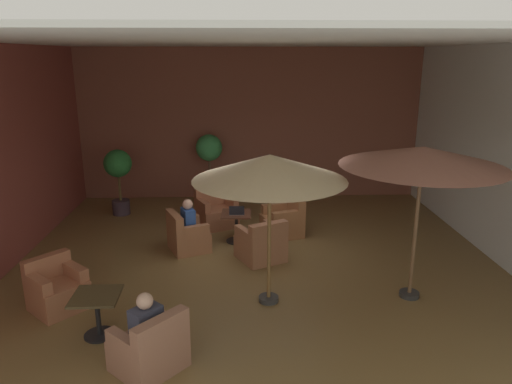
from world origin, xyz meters
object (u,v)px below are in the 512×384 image
armchair_front_left_north (262,245)px  potted_tree_mid_left (209,155)px  potted_tree_left_corner (118,171)px  patron_by_window (188,217)px  armchair_front_left_south (216,212)px  armchair_front_left_east (284,221)px  patio_umbrella_tall_red (423,157)px  armchair_front_right_east (57,290)px  iced_drink_cup (232,210)px  cafe_table_front_right (97,307)px  open_laptop (237,212)px  patron_blue_shirt (146,320)px  patio_umbrella_center_beige (270,168)px  armchair_front_left_west (187,236)px  cafe_table_front_left (236,222)px  armchair_front_right_north (150,348)px

armchair_front_left_north → potted_tree_mid_left: 4.07m
potted_tree_left_corner → patron_by_window: size_ratio=2.44×
armchair_front_left_south → armchair_front_left_east: bearing=-23.3°
armchair_front_left_north → patio_umbrella_tall_red: (2.35, -1.55, 2.02)m
armchair_front_left_south → armchair_front_right_east: bearing=-122.2°
patron_by_window → iced_drink_cup: 0.98m
armchair_front_right_east → potted_tree_left_corner: bearing=91.0°
cafe_table_front_right → open_laptop: (1.94, 3.38, 0.24)m
potted_tree_mid_left → patron_blue_shirt: (-0.40, -7.03, -0.61)m
iced_drink_cup → open_laptop: 0.19m
armchair_front_left_east → open_laptop: bearing=-157.3°
armchair_front_right_east → patron_by_window: (1.82, 2.28, 0.39)m
armchair_front_left_east → armchair_front_right_east: bearing=-141.6°
armchair_front_left_east → cafe_table_front_right: armchair_front_left_east is taller
armchair_front_left_south → patio_umbrella_center_beige: patio_umbrella_center_beige is taller
armchair_front_left_west → patron_blue_shirt: bearing=-91.6°
cafe_table_front_right → iced_drink_cup: 3.99m
armchair_front_left_east → patron_by_window: (-1.99, -0.74, 0.38)m
potted_tree_mid_left → iced_drink_cup: bearing=-77.6°
open_laptop → patron_blue_shirt: bearing=-105.1°
cafe_table_front_left → patron_by_window: 1.08m
armchair_front_left_east → patron_by_window: size_ratio=1.46×
patio_umbrella_tall_red → armchair_front_left_north: bearing=146.5°
armchair_front_left_south → patron_blue_shirt: bearing=-97.0°
armchair_front_left_south → patron_by_window: 1.52m
armchair_front_left_south → potted_tree_mid_left: 2.07m
armchair_front_left_south → armchair_front_left_west: (-0.53, -1.40, -0.03)m
patron_blue_shirt → patron_by_window: (0.14, 3.83, 0.02)m
potted_tree_left_corner → armchair_front_left_west: bearing=-51.6°
armchair_front_right_east → patron_blue_shirt: (1.67, -1.55, 0.37)m
patio_umbrella_tall_red → potted_tree_mid_left: size_ratio=1.36×
patio_umbrella_center_beige → potted_tree_left_corner: patio_umbrella_center_beige is taller
cafe_table_front_right → armchair_front_right_north: size_ratio=0.61×
patio_umbrella_center_beige → patron_by_window: 3.03m
patron_blue_shirt → potted_tree_left_corner: bearing=105.9°
cafe_table_front_left → cafe_table_front_right: size_ratio=0.99×
armchair_front_left_east → armchair_front_left_west: bearing=-159.5°
armchair_front_right_north → patron_by_window: 3.88m
armchair_front_left_south → cafe_table_front_right: bearing=-108.2°
potted_tree_mid_left → armchair_front_left_south: bearing=-82.7°
armchair_front_left_south → armchair_front_right_east: armchair_front_left_south is taller
potted_tree_mid_left → patron_by_window: bearing=-94.6°
armchair_front_left_south → potted_tree_mid_left: potted_tree_mid_left is taller
armchair_front_left_east → armchair_front_left_west: 2.17m
iced_drink_cup → patio_umbrella_tall_red: bearing=-41.5°
cafe_table_front_right → potted_tree_mid_left: bearing=78.9°
open_laptop → armchair_front_right_north: bearing=-104.6°
patron_blue_shirt → iced_drink_cup: (1.01, 4.30, 0.00)m
cafe_table_front_right → armchair_front_left_east: bearing=52.1°
patio_umbrella_tall_red → potted_tree_mid_left: patio_umbrella_tall_red is taller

